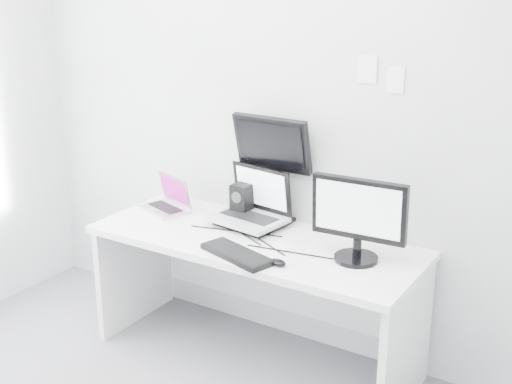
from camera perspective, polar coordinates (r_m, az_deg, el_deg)
back_wall at (r=3.76m, az=2.75°, el=6.63°), size 3.60×0.00×3.60m
desk at (r=3.80m, az=-0.10°, el=-8.99°), size 1.80×0.70×0.73m
macbook at (r=4.06m, az=-7.77°, el=-0.10°), size 0.34×0.30×0.22m
speaker at (r=3.90m, az=-1.20°, el=-0.82°), size 0.12×0.12×0.21m
dell_laptop at (r=3.76m, az=-0.76°, el=-0.52°), size 0.44×0.36×0.33m
rear_monitor at (r=3.82m, az=1.49°, el=2.09°), size 0.46×0.18×0.63m
samsung_monitor at (r=3.34m, az=8.49°, el=-2.24°), size 0.49×0.25×0.44m
keyboard at (r=3.42m, az=-1.61°, el=-5.21°), size 0.44×0.26×0.03m
mouse at (r=3.33m, az=1.80°, el=-5.88°), size 0.10×0.07×0.03m
wall_note_0 at (r=3.51m, az=9.27°, el=10.06°), size 0.10×0.00×0.14m
wall_note_1 at (r=3.47m, az=11.55°, el=9.15°), size 0.09×0.00×0.13m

